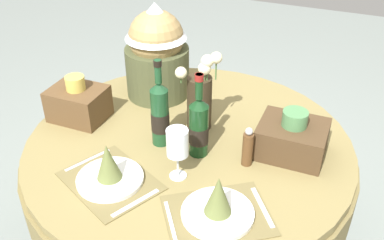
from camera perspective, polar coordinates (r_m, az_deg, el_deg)
dining_table at (r=1.89m, az=-0.38°, el=-5.87°), size 1.35×1.35×0.73m
place_setting_left at (r=1.61m, az=-10.55°, el=-6.46°), size 0.42×0.38×0.16m
place_setting_right at (r=1.46m, az=3.33°, el=-10.81°), size 0.43×0.41×0.16m
flower_vase at (r=1.82m, az=0.99°, el=2.96°), size 0.16×0.14×0.35m
wine_bottle_left at (r=1.67m, az=0.87°, el=-0.80°), size 0.08×0.08×0.34m
wine_bottle_centre at (r=1.73m, az=-4.12°, el=0.84°), size 0.07×0.07×0.36m
wine_glass_right at (r=1.55m, az=-1.88°, el=-3.03°), size 0.08×0.08×0.20m
pepper_mill at (r=1.66m, az=7.13°, el=-3.54°), size 0.04×0.04×0.16m
gift_tub_back_left at (r=2.04m, az=-4.55°, el=9.19°), size 0.29×0.29×0.45m
woven_basket_side_left at (r=1.98m, az=-14.33°, el=2.20°), size 0.23×0.18×0.20m
woven_basket_side_right at (r=1.75m, az=12.67°, el=-2.23°), size 0.25×0.21×0.19m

